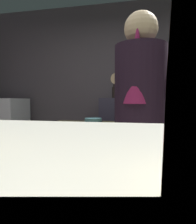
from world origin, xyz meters
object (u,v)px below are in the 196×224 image
object	(u,v)px
bottle_hot_sauce	(114,92)
bartender	(140,122)
bottle_soy	(137,91)
mixing_bowl	(93,120)
mini_fridge	(4,134)
chefs_knife	(175,126)

from	to	relation	value
bottle_hot_sauce	bartender	bearing A→B (deg)	-76.70
bottle_soy	bottle_hot_sauce	world-z (taller)	bottle_soy
mixing_bowl	bottle_soy	bearing A→B (deg)	70.95
mini_fridge	bottle_hot_sauce	xyz separation A→B (m)	(1.80, 0.11, 0.68)
mixing_bowl	bottle_hot_sauce	world-z (taller)	bottle_hot_sauce
mixing_bowl	mini_fridge	bearing A→B (deg)	149.94
bartender	bottle_hot_sauce	world-z (taller)	bartender
bottle_hot_sauce	mini_fridge	bearing A→B (deg)	-176.34
mini_fridge	bottle_hot_sauce	bearing A→B (deg)	3.66
mini_fridge	bottle_soy	size ratio (longest dim) A/B	4.47
bartender	chefs_knife	bearing A→B (deg)	-22.65
bartender	chefs_knife	size ratio (longest dim) A/B	7.17
mini_fridge	bottle_hot_sauce	world-z (taller)	bottle_hot_sauce
bartender	mini_fridge	bearing A→B (deg)	66.56
mini_fridge	chefs_knife	size ratio (longest dim) A/B	4.89
mini_fridge	mixing_bowl	xyz separation A→B (m)	(1.74, -1.01, 0.36)
mini_fridge	bottle_soy	distance (m)	2.25
bartender	bottle_hot_sauce	xyz separation A→B (m)	(-0.40, 1.68, 0.27)
mini_fridge	mixing_bowl	bearing A→B (deg)	-30.06
mini_fridge	mixing_bowl	world-z (taller)	mini_fridge
chefs_knife	bottle_soy	xyz separation A→B (m)	(-0.34, 1.28, 0.35)
mixing_bowl	bottle_soy	distance (m)	1.24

